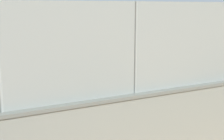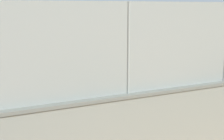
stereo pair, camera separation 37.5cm
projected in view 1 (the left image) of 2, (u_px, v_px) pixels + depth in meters
name	position (u px, v px, depth m)	size (l,w,h in m)	color
ground_plane	(24.00, 69.00, 19.45)	(260.00, 260.00, 0.00)	tan
perimeter_wall	(224.00, 109.00, 9.08)	(25.13, 0.67, 1.76)	gray
player_foreground_swinging	(126.00, 70.00, 14.30)	(0.74, 1.17, 1.63)	black
player_baseline_waiting	(34.00, 54.00, 19.44)	(1.16, 0.77, 1.59)	#B2B2B2
sports_ball	(155.00, 66.00, 13.49)	(0.09, 0.09, 0.09)	#3399D8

